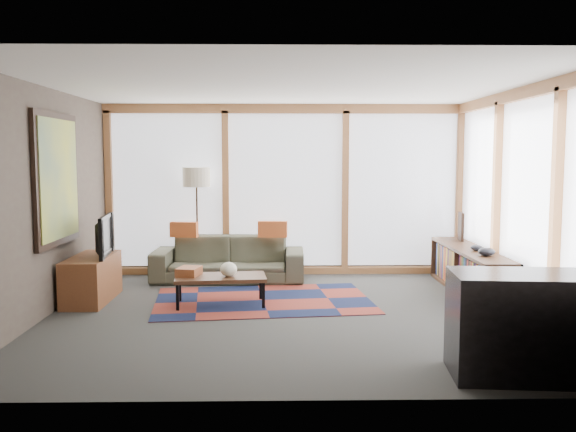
{
  "coord_description": "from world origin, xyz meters",
  "views": [
    {
      "loc": [
        -0.14,
        -6.88,
        1.82
      ],
      "look_at": [
        0.0,
        0.4,
        1.1
      ],
      "focal_mm": 38.0,
      "sensor_mm": 36.0,
      "label": 1
    }
  ],
  "objects_px": {
    "bookshelf": "(470,271)",
    "bar_counter": "(536,325)",
    "sofa": "(229,259)",
    "television": "(99,236)",
    "tv_console": "(92,279)",
    "floor_lamp": "(197,222)",
    "coffee_table": "(221,291)"
  },
  "relations": [
    {
      "from": "bookshelf",
      "to": "bar_counter",
      "type": "bearing_deg",
      "value": -98.1
    },
    {
      "from": "sofa",
      "to": "bookshelf",
      "type": "height_order",
      "value": "sofa"
    },
    {
      "from": "television",
      "to": "bar_counter",
      "type": "bearing_deg",
      "value": -128.7
    },
    {
      "from": "bookshelf",
      "to": "bar_counter",
      "type": "height_order",
      "value": "bar_counter"
    },
    {
      "from": "bookshelf",
      "to": "tv_console",
      "type": "bearing_deg",
      "value": -175.98
    },
    {
      "from": "floor_lamp",
      "to": "bar_counter",
      "type": "height_order",
      "value": "floor_lamp"
    },
    {
      "from": "bookshelf",
      "to": "television",
      "type": "height_order",
      "value": "television"
    },
    {
      "from": "television",
      "to": "bar_counter",
      "type": "height_order",
      "value": "television"
    },
    {
      "from": "tv_console",
      "to": "bar_counter",
      "type": "distance_m",
      "value": 5.23
    },
    {
      "from": "floor_lamp",
      "to": "coffee_table",
      "type": "bearing_deg",
      "value": -74.05
    },
    {
      "from": "sofa",
      "to": "bar_counter",
      "type": "distance_m",
      "value": 4.89
    },
    {
      "from": "sofa",
      "to": "bar_counter",
      "type": "xyz_separation_m",
      "value": [
        2.83,
        -3.99,
        0.11
      ]
    },
    {
      "from": "floor_lamp",
      "to": "coffee_table",
      "type": "relative_size",
      "value": 1.51
    },
    {
      "from": "bookshelf",
      "to": "television",
      "type": "xyz_separation_m",
      "value": [
        -4.8,
        -0.31,
        0.52
      ]
    },
    {
      "from": "floor_lamp",
      "to": "bookshelf",
      "type": "bearing_deg",
      "value": -17.45
    },
    {
      "from": "television",
      "to": "bar_counter",
      "type": "relative_size",
      "value": 0.65
    },
    {
      "from": "tv_console",
      "to": "bookshelf",
      "type": "bearing_deg",
      "value": 4.02
    },
    {
      "from": "bookshelf",
      "to": "bar_counter",
      "type": "relative_size",
      "value": 1.76
    },
    {
      "from": "tv_console",
      "to": "bar_counter",
      "type": "height_order",
      "value": "bar_counter"
    },
    {
      "from": "sofa",
      "to": "coffee_table",
      "type": "bearing_deg",
      "value": -87.89
    },
    {
      "from": "floor_lamp",
      "to": "bar_counter",
      "type": "distance_m",
      "value": 5.42
    },
    {
      "from": "bar_counter",
      "to": "floor_lamp",
      "type": "bearing_deg",
      "value": 133.12
    },
    {
      "from": "floor_lamp",
      "to": "bookshelf",
      "type": "distance_m",
      "value": 3.98
    },
    {
      "from": "bar_counter",
      "to": "tv_console",
      "type": "bearing_deg",
      "value": 153.64
    },
    {
      "from": "floor_lamp",
      "to": "tv_console",
      "type": "distance_m",
      "value": 1.98
    },
    {
      "from": "bookshelf",
      "to": "floor_lamp",
      "type": "bearing_deg",
      "value": 162.55
    },
    {
      "from": "coffee_table",
      "to": "bar_counter",
      "type": "distance_m",
      "value": 3.75
    },
    {
      "from": "coffee_table",
      "to": "bookshelf",
      "type": "height_order",
      "value": "bookshelf"
    },
    {
      "from": "bookshelf",
      "to": "tv_console",
      "type": "distance_m",
      "value": 4.91
    },
    {
      "from": "floor_lamp",
      "to": "bar_counter",
      "type": "xyz_separation_m",
      "value": [
        3.32,
        -4.26,
        -0.39
      ]
    },
    {
      "from": "coffee_table",
      "to": "bookshelf",
      "type": "distance_m",
      "value": 3.31
    },
    {
      "from": "floor_lamp",
      "to": "sofa",
      "type": "bearing_deg",
      "value": -29.02
    }
  ]
}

